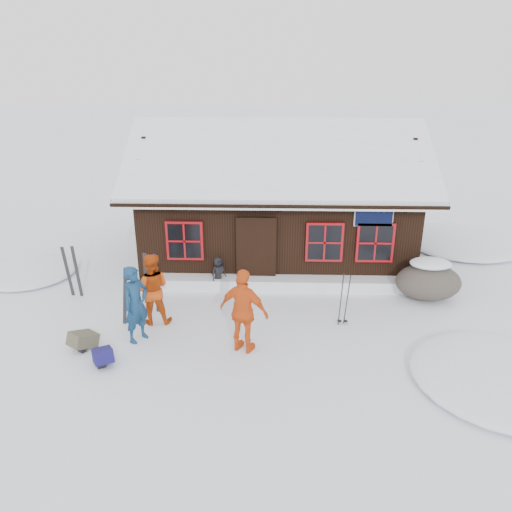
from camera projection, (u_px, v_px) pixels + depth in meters
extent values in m
plane|color=white|center=(216.00, 327.00, 12.15)|extent=(120.00, 120.00, 0.00)
cube|color=black|center=(277.00, 217.00, 16.28)|extent=(8.00, 5.00, 2.50)
cube|color=black|center=(278.00, 162.00, 14.13)|extent=(8.90, 3.14, 1.88)
cube|color=black|center=(277.00, 145.00, 16.87)|extent=(8.90, 3.14, 1.88)
cube|color=white|center=(278.00, 157.00, 14.08)|extent=(8.72, 3.07, 1.86)
cube|color=white|center=(277.00, 141.00, 16.82)|extent=(8.72, 3.07, 1.86)
cube|color=white|center=(278.00, 124.00, 15.18)|extent=(8.81, 0.22, 0.14)
cube|color=silver|center=(278.00, 206.00, 13.09)|extent=(8.90, 0.10, 0.20)
cube|color=black|center=(256.00, 253.00, 14.03)|extent=(1.00, 0.10, 2.00)
cube|color=black|center=(374.00, 215.00, 13.48)|extent=(1.00, 0.06, 0.60)
cube|color=maroon|center=(185.00, 241.00, 13.95)|extent=(1.04, 0.10, 1.14)
cube|color=black|center=(184.00, 241.00, 13.91)|extent=(0.90, 0.04, 1.00)
cube|color=maroon|center=(324.00, 242.00, 13.83)|extent=(1.04, 0.10, 1.14)
cube|color=black|center=(325.00, 243.00, 13.80)|extent=(0.90, 0.04, 1.00)
cube|color=maroon|center=(375.00, 243.00, 13.79)|extent=(1.04, 0.10, 1.14)
cube|color=black|center=(375.00, 243.00, 13.76)|extent=(0.90, 0.04, 1.00)
cube|color=white|center=(277.00, 283.00, 14.13)|extent=(7.60, 0.60, 0.35)
ellipsoid|color=white|center=(29.00, 274.00, 15.11)|extent=(2.80, 2.80, 0.34)
ellipsoid|color=white|center=(500.00, 382.00, 10.13)|extent=(3.60, 3.60, 0.43)
ellipsoid|color=white|center=(461.00, 245.00, 17.49)|extent=(4.00, 4.00, 0.48)
imported|color=navy|center=(136.00, 304.00, 11.30)|extent=(0.74, 0.80, 1.83)
imported|color=#B83E0D|center=(152.00, 289.00, 12.08)|extent=(0.95, 0.77, 1.81)
imported|color=#E25517|center=(244.00, 312.00, 10.85)|extent=(1.24, 0.89, 1.96)
imported|color=black|center=(218.00, 273.00, 14.02)|extent=(0.55, 0.54, 0.96)
ellipsoid|color=#534C42|center=(428.00, 282.00, 13.46)|extent=(1.75, 1.31, 0.96)
ellipsoid|color=white|center=(430.00, 268.00, 13.30)|extent=(1.10, 0.80, 0.24)
cube|color=black|center=(125.00, 297.00, 12.09)|extent=(0.23, 0.10, 1.53)
cube|color=black|center=(135.00, 297.00, 12.08)|extent=(0.23, 0.09, 1.53)
cube|color=black|center=(68.00, 272.00, 13.51)|extent=(0.18, 0.08, 1.50)
cube|color=black|center=(77.00, 272.00, 13.51)|extent=(0.19, 0.07, 1.50)
cube|color=black|center=(146.00, 283.00, 12.67)|extent=(0.12, 0.05, 1.66)
cube|color=black|center=(156.00, 284.00, 12.62)|extent=(0.12, 0.06, 1.66)
cylinder|color=black|center=(341.00, 300.00, 12.07)|extent=(0.10, 0.12, 1.38)
cylinder|color=black|center=(347.00, 300.00, 12.07)|extent=(0.10, 0.12, 1.38)
cube|color=#151351|center=(103.00, 358.00, 10.65)|extent=(0.60, 0.65, 0.29)
cube|color=#4B4735|center=(83.00, 342.00, 11.23)|extent=(0.67, 0.71, 0.31)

